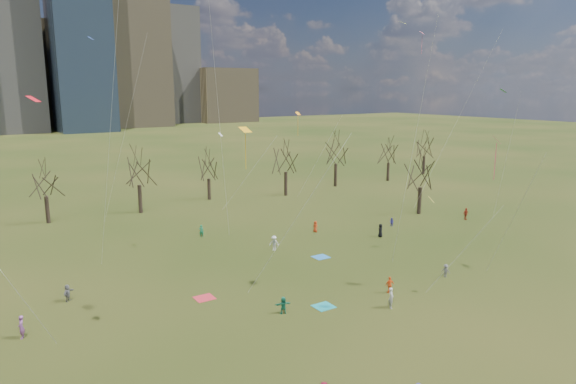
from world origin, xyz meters
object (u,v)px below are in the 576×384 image
blanket_navy (321,257)px  blanket_crimson (204,298)px  person_4 (390,285)px  person_1 (391,298)px  blanket_teal (324,306)px

blanket_navy → blanket_crimson: same height
blanket_navy → person_4: size_ratio=1.09×
blanket_navy → person_4: bearing=-93.7°
person_4 → person_1: bearing=58.7°
blanket_crimson → person_1: 15.54m
blanket_navy → person_1: 13.66m
blanket_navy → person_1: size_ratio=0.93×
blanket_navy → person_4: (-0.72, -11.00, 0.72)m
blanket_navy → blanket_teal: bearing=-125.4°
blanket_crimson → blanket_navy: bearing=12.8°
blanket_teal → blanket_crimson: (-7.45, 6.87, 0.00)m
person_1 → person_4: (2.12, 2.33, -0.13)m
blanket_crimson → person_1: (11.88, -9.99, 0.85)m
blanket_teal → person_4: person_4 is taller
blanket_navy → person_4: 11.04m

